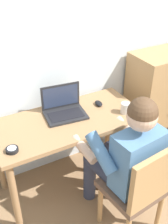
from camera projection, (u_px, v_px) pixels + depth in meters
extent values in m
cube|color=silver|center=(90.00, 39.00, 2.48)|extent=(4.80, 0.05, 2.50)
cube|color=#9E754C|center=(68.00, 121.00, 2.33)|extent=(1.27, 0.60, 0.03)
cylinder|color=#9E754C|center=(15.00, 198.00, 2.12)|extent=(0.06, 0.06, 0.70)
cylinder|color=#9E754C|center=(136.00, 150.00, 2.58)|extent=(0.06, 0.06, 0.70)
cylinder|color=#9E754C|center=(108.00, 124.00, 2.94)|extent=(0.06, 0.06, 0.70)
cube|color=tan|center=(158.00, 102.00, 2.95)|extent=(0.62, 0.40, 1.08)
sphere|color=brown|center=(166.00, 145.00, 3.02)|extent=(0.04, 0.04, 0.04)
cube|color=brown|center=(132.00, 187.00, 2.09)|extent=(0.46, 0.45, 0.05)
cube|color=tan|center=(155.00, 179.00, 1.84)|extent=(0.42, 0.09, 0.42)
cylinder|color=tan|center=(131.00, 185.00, 2.41)|extent=(0.04, 0.04, 0.42)
cylinder|color=tan|center=(100.00, 204.00, 2.25)|extent=(0.04, 0.04, 0.42)
cylinder|color=tan|center=(159.00, 211.00, 2.19)|extent=(0.04, 0.04, 0.42)
cylinder|color=#33384C|center=(122.00, 161.00, 2.26)|extent=(0.18, 0.41, 0.14)
cylinder|color=#33384C|center=(105.00, 170.00, 2.18)|extent=(0.18, 0.41, 0.14)
cylinder|color=#33384C|center=(106.00, 168.00, 2.53)|extent=(0.11, 0.11, 0.49)
cylinder|color=#33384C|center=(90.00, 177.00, 2.45)|extent=(0.11, 0.11, 0.49)
cube|color=teal|center=(137.00, 160.00, 1.94)|extent=(0.38, 0.24, 0.46)
cylinder|color=teal|center=(147.00, 130.00, 2.09)|extent=(0.12, 0.31, 0.25)
cylinder|color=teal|center=(101.00, 153.00, 1.88)|extent=(0.12, 0.31, 0.25)
cylinder|color=#DBAD8E|center=(128.00, 129.00, 2.28)|extent=(0.10, 0.27, 0.11)
cylinder|color=#DBAD8E|center=(84.00, 149.00, 2.07)|extent=(0.10, 0.27, 0.11)
sphere|color=#DBAD8E|center=(142.00, 116.00, 1.75)|extent=(0.20, 0.20, 0.20)
sphere|color=#513823|center=(143.00, 112.00, 1.73)|extent=(0.20, 0.20, 0.20)
cube|color=#232326|center=(66.00, 115.00, 2.35)|extent=(0.37, 0.28, 0.02)
cube|color=black|center=(66.00, 115.00, 2.34)|extent=(0.30, 0.19, 0.00)
cube|color=#232326|center=(60.00, 96.00, 2.39)|extent=(0.34, 0.05, 0.22)
cube|color=#2D3851|center=(61.00, 96.00, 2.38)|extent=(0.30, 0.04, 0.18)
ellipsoid|color=black|center=(99.00, 103.00, 2.50)|extent=(0.07, 0.11, 0.03)
cylinder|color=black|center=(12.00, 150.00, 1.97)|extent=(0.09, 0.09, 0.03)
cylinder|color=silver|center=(12.00, 148.00, 1.97)|extent=(0.06, 0.06, 0.00)
cylinder|color=silver|center=(125.00, 108.00, 2.38)|extent=(0.08, 0.08, 0.09)
torus|color=silver|center=(130.00, 106.00, 2.40)|extent=(0.06, 0.01, 0.06)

